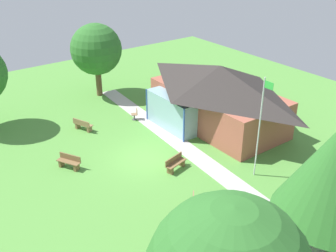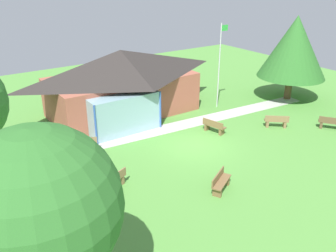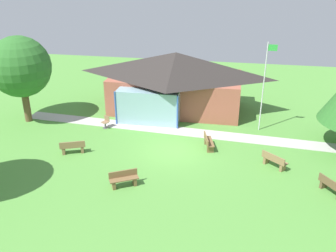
# 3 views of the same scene
# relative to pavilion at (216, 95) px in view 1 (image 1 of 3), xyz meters

# --- Properties ---
(ground_plane) EXTENTS (44.00, 44.00, 0.00)m
(ground_plane) POSITION_rel_pavilion_xyz_m (1.09, -6.76, -2.32)
(ground_plane) COLOR #54933D
(pavilion) EXTENTS (10.74, 6.80, 4.46)m
(pavilion) POSITION_rel_pavilion_xyz_m (0.00, 0.00, 0.00)
(pavilion) COLOR #A35642
(pavilion) RESTS_ON ground_plane
(footpath) EXTENTS (22.98, 2.96, 0.03)m
(footpath) POSITION_rel_pavilion_xyz_m (1.09, -3.96, -2.31)
(footpath) COLOR #BCB7B2
(footpath) RESTS_ON ground_plane
(flagpole) EXTENTS (0.64, 0.08, 6.04)m
(flagpole) POSITION_rel_pavilion_xyz_m (6.39, -2.71, 0.99)
(flagpole) COLOR silver
(flagpole) RESTS_ON ground_plane
(bench_mid_left) EXTENTS (1.56, 0.97, 0.84)m
(bench_mid_left) POSITION_rel_pavilion_xyz_m (-4.85, -8.22, -1.92)
(bench_mid_left) COLOR olive
(bench_mid_left) RESTS_ON ground_plane
(bench_front_center) EXTENTS (1.53, 1.11, 0.84)m
(bench_front_center) POSITION_rel_pavilion_xyz_m (-0.80, -11.07, -1.92)
(bench_front_center) COLOR brown
(bench_front_center) RESTS_ON ground_plane
(bench_rear_near_path) EXTENTS (0.79, 1.56, 0.84)m
(bench_rear_near_path) POSITION_rel_pavilion_xyz_m (3.15, -6.06, -1.92)
(bench_rear_near_path) COLOR brown
(bench_rear_near_path) RESTS_ON ground_plane
(bench_mid_right) EXTENTS (1.43, 1.30, 0.84)m
(bench_mid_right) POSITION_rel_pavilion_xyz_m (6.99, -7.71, -1.92)
(bench_mid_right) COLOR olive
(bench_mid_right) RESTS_ON ground_plane
(patio_chair_west) EXTENTS (0.58, 0.58, 0.86)m
(patio_chair_west) POSITION_rel_pavilion_xyz_m (-4.11, -4.29, -1.91)
(patio_chair_west) COLOR #8C6B4C
(patio_chair_west) RESTS_ON ground_plane
(tree_west_hedge) EXTENTS (4.20, 4.20, 6.12)m
(tree_west_hedge) POSITION_rel_pavilion_xyz_m (-10.05, -4.13, 1.68)
(tree_west_hedge) COLOR brown
(tree_west_hedge) RESTS_ON ground_plane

